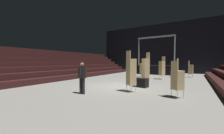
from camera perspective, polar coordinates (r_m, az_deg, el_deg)
ground_plane at (r=9.82m, az=3.10°, el=-8.40°), size 22.00×30.00×0.10m
arena_end_wall at (r=24.04m, az=20.46°, el=7.41°), size 22.00×0.30×8.00m
bleacher_bank_left at (r=16.05m, az=-22.36°, el=1.39°), size 5.25×24.00×3.15m
stage_riser at (r=20.47m, az=18.44°, el=-0.85°), size 5.25×2.68×5.21m
man_with_tie at (r=7.54m, az=-12.51°, el=-3.57°), size 0.57×0.27×1.77m
chair_stack_front_left at (r=7.94m, az=8.03°, el=-1.87°), size 0.61×0.61×2.39m
chair_stack_front_right at (r=14.45m, az=20.27°, el=-0.33°), size 0.61×0.61×2.31m
chair_stack_mid_left at (r=7.31m, az=25.77°, el=-4.73°), size 0.62×0.62×1.79m
chair_stack_mid_right at (r=16.60m, az=12.56°, el=-0.37°), size 0.48×0.48×2.05m
chair_stack_mid_centre at (r=17.49m, az=30.17°, el=-0.77°), size 0.49×0.49×1.88m
chair_stack_rear_left at (r=16.86m, az=25.22°, el=-0.35°), size 0.53×0.53×2.14m
chair_stack_rear_right at (r=10.69m, az=13.97°, el=-0.65°), size 0.62×0.62×2.48m
equipment_road_case at (r=9.72m, az=12.10°, el=-6.41°), size 0.98×0.73×0.62m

